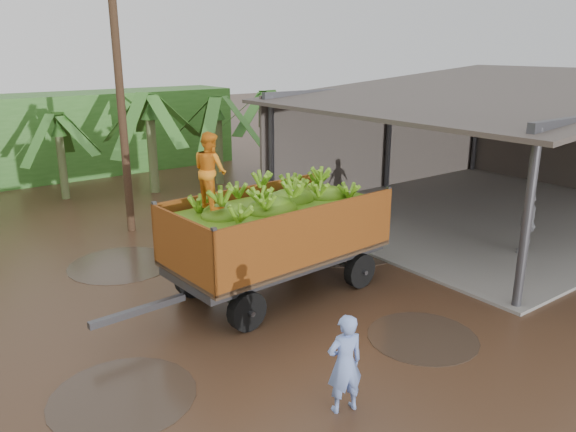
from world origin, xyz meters
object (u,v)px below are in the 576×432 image
(banana_trailer, at_px, (276,231))
(man_grey, at_px, (527,223))
(utility_pole, at_px, (121,107))
(man_blue, at_px, (345,363))

(banana_trailer, distance_m, man_grey, 7.30)
(man_grey, xyz_separation_m, utility_pole, (-7.96, 8.57, 2.93))
(banana_trailer, bearing_deg, man_grey, -20.14)
(utility_pole, bearing_deg, banana_trailer, -81.30)
(man_blue, bearing_deg, utility_pole, -80.22)
(man_grey, height_order, utility_pole, utility_pole)
(man_grey, distance_m, utility_pole, 12.06)
(man_grey, bearing_deg, utility_pole, -74.32)
(banana_trailer, relative_size, man_grey, 3.92)
(utility_pole, bearing_deg, man_grey, -47.13)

